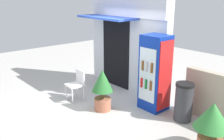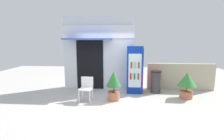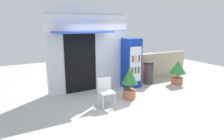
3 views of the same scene
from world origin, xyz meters
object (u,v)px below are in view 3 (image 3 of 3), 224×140
object	(u,v)px
drink_cooler	(132,63)
potted_plant_curbside	(178,70)
potted_plant_near_shop	(130,81)
trash_bin	(148,73)
plastic_chair	(106,90)

from	to	relation	value
drink_cooler	potted_plant_curbside	distance (m)	2.03
drink_cooler	potted_plant_near_shop	distance (m)	1.36
trash_bin	potted_plant_near_shop	bearing A→B (deg)	-146.85
plastic_chair	potted_plant_curbside	world-z (taller)	potted_plant_curbside
drink_cooler	potted_plant_curbside	xyz separation A→B (m)	(1.91, -0.61, -0.36)
drink_cooler	potted_plant_near_shop	size ratio (longest dim) A/B	1.79
drink_cooler	potted_plant_near_shop	xyz separation A→B (m)	(-0.79, -1.06, -0.33)
potted_plant_curbside	plastic_chair	bearing A→B (deg)	-171.01
potted_plant_near_shop	drink_cooler	bearing A→B (deg)	53.25
potted_plant_curbside	trash_bin	xyz separation A→B (m)	(-1.03, 0.64, -0.14)
potted_plant_near_shop	trash_bin	size ratio (longest dim) A/B	1.17
plastic_chair	trash_bin	size ratio (longest dim) A/B	0.93
potted_plant_near_shop	potted_plant_curbside	xyz separation A→B (m)	(2.70, 0.45, -0.03)
plastic_chair	trash_bin	distance (m)	2.90
plastic_chair	potted_plant_near_shop	xyz separation A→B (m)	(0.97, 0.13, 0.12)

